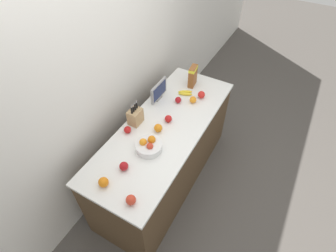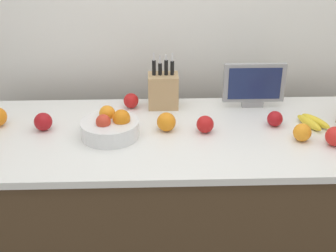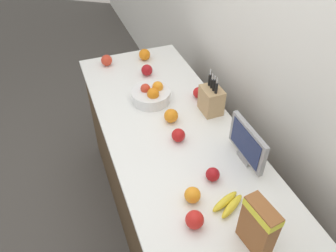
{
  "view_description": "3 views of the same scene",
  "coord_description": "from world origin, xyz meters",
  "px_view_note": "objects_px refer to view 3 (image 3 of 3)",
  "views": [
    {
      "loc": [
        -1.61,
        -0.94,
        2.82
      ],
      "look_at": [
        -0.03,
        -0.05,
        0.97
      ],
      "focal_mm": 28.0,
      "sensor_mm": 36.0,
      "label": 1
    },
    {
      "loc": [
        -0.15,
        -1.81,
        1.85
      ],
      "look_at": [
        -0.09,
        -0.05,
        0.98
      ],
      "focal_mm": 50.0,
      "sensor_mm": 36.0,
      "label": 2
    },
    {
      "loc": [
        1.29,
        -0.52,
        2.18
      ],
      "look_at": [
        -0.01,
        -0.03,
        0.97
      ],
      "focal_mm": 35.0,
      "sensor_mm": 36.0,
      "label": 3
    }
  ],
  "objects_px": {
    "apple_middle": "(195,220)",
    "apple_rightmost": "(107,60)",
    "cereal_box": "(259,225)",
    "fruit_bowl": "(151,95)",
    "banana_bunch": "(228,204)",
    "orange_front_center": "(171,116)",
    "knife_block": "(211,100)",
    "apple_rear": "(213,174)",
    "apple_leftmost": "(147,70)",
    "small_monitor": "(247,144)",
    "apple_by_knife_block": "(178,135)",
    "orange_back_center": "(192,195)",
    "orange_mid_right": "(145,55)",
    "apple_front": "(199,93)"
  },
  "relations": [
    {
      "from": "apple_leftmost",
      "to": "small_monitor",
      "type": "bearing_deg",
      "value": 12.78
    },
    {
      "from": "apple_by_knife_block",
      "to": "fruit_bowl",
      "type": "bearing_deg",
      "value": -177.2
    },
    {
      "from": "small_monitor",
      "to": "orange_back_center",
      "type": "xyz_separation_m",
      "value": [
        0.14,
        -0.36,
        -0.08
      ]
    },
    {
      "from": "knife_block",
      "to": "apple_by_knife_block",
      "type": "distance_m",
      "value": 0.34
    },
    {
      "from": "banana_bunch",
      "to": "orange_back_center",
      "type": "height_order",
      "value": "orange_back_center"
    },
    {
      "from": "small_monitor",
      "to": "apple_front",
      "type": "xyz_separation_m",
      "value": [
        -0.59,
        0.01,
        -0.08
      ]
    },
    {
      "from": "knife_block",
      "to": "apple_front",
      "type": "relative_size",
      "value": 3.75
    },
    {
      "from": "small_monitor",
      "to": "orange_mid_right",
      "type": "height_order",
      "value": "small_monitor"
    },
    {
      "from": "cereal_box",
      "to": "fruit_bowl",
      "type": "height_order",
      "value": "cereal_box"
    },
    {
      "from": "apple_front",
      "to": "orange_back_center",
      "type": "xyz_separation_m",
      "value": [
        0.73,
        -0.37,
        0.0
      ]
    },
    {
      "from": "small_monitor",
      "to": "cereal_box",
      "type": "relative_size",
      "value": 1.19
    },
    {
      "from": "apple_rightmost",
      "to": "orange_back_center",
      "type": "bearing_deg",
      "value": 4.29
    },
    {
      "from": "fruit_bowl",
      "to": "orange_mid_right",
      "type": "height_order",
      "value": "fruit_bowl"
    },
    {
      "from": "apple_by_knife_block",
      "to": "apple_leftmost",
      "type": "distance_m",
      "value": 0.71
    },
    {
      "from": "apple_by_knife_block",
      "to": "apple_front",
      "type": "relative_size",
      "value": 1.04
    },
    {
      "from": "small_monitor",
      "to": "apple_rightmost",
      "type": "relative_size",
      "value": 3.61
    },
    {
      "from": "banana_bunch",
      "to": "orange_front_center",
      "type": "xyz_separation_m",
      "value": [
        -0.65,
        -0.03,
        0.02
      ]
    },
    {
      "from": "orange_mid_right",
      "to": "apple_middle",
      "type": "bearing_deg",
      "value": -9.12
    },
    {
      "from": "apple_middle",
      "to": "apple_rightmost",
      "type": "bearing_deg",
      "value": -177.82
    },
    {
      "from": "cereal_box",
      "to": "banana_bunch",
      "type": "height_order",
      "value": "cereal_box"
    },
    {
      "from": "fruit_bowl",
      "to": "orange_back_center",
      "type": "xyz_separation_m",
      "value": [
        0.81,
        -0.07,
        -0.01
      ]
    },
    {
      "from": "apple_rear",
      "to": "orange_mid_right",
      "type": "xyz_separation_m",
      "value": [
        -1.24,
        0.04,
        0.01
      ]
    },
    {
      "from": "orange_front_center",
      "to": "apple_rightmost",
      "type": "bearing_deg",
      "value": -164.59
    },
    {
      "from": "knife_block",
      "to": "small_monitor",
      "type": "relative_size",
      "value": 0.92
    },
    {
      "from": "apple_leftmost",
      "to": "apple_by_knife_block",
      "type": "bearing_deg",
      "value": -3.83
    },
    {
      "from": "apple_middle",
      "to": "apple_rightmost",
      "type": "height_order",
      "value": "same"
    },
    {
      "from": "banana_bunch",
      "to": "apple_middle",
      "type": "height_order",
      "value": "apple_middle"
    },
    {
      "from": "fruit_bowl",
      "to": "banana_bunch",
      "type": "xyz_separation_m",
      "value": [
        0.89,
        0.07,
        -0.03
      ]
    },
    {
      "from": "knife_block",
      "to": "apple_front",
      "type": "xyz_separation_m",
      "value": [
        -0.16,
        -0.01,
        -0.05
      ]
    },
    {
      "from": "small_monitor",
      "to": "orange_front_center",
      "type": "distance_m",
      "value": 0.5
    },
    {
      "from": "small_monitor",
      "to": "apple_rear",
      "type": "distance_m",
      "value": 0.24
    },
    {
      "from": "cereal_box",
      "to": "apple_middle",
      "type": "height_order",
      "value": "cereal_box"
    },
    {
      "from": "apple_rightmost",
      "to": "apple_front",
      "type": "relative_size",
      "value": 1.13
    },
    {
      "from": "cereal_box",
      "to": "fruit_bowl",
      "type": "bearing_deg",
      "value": 176.66
    },
    {
      "from": "apple_rightmost",
      "to": "apple_leftmost",
      "type": "distance_m",
      "value": 0.33
    },
    {
      "from": "apple_rear",
      "to": "fruit_bowl",
      "type": "bearing_deg",
      "value": -174.16
    },
    {
      "from": "knife_block",
      "to": "apple_rear",
      "type": "xyz_separation_m",
      "value": [
        0.49,
        -0.23,
        -0.05
      ]
    },
    {
      "from": "orange_front_center",
      "to": "fruit_bowl",
      "type": "bearing_deg",
      "value": -169.74
    },
    {
      "from": "apple_rear",
      "to": "knife_block",
      "type": "bearing_deg",
      "value": 154.85
    },
    {
      "from": "knife_block",
      "to": "orange_back_center",
      "type": "xyz_separation_m",
      "value": [
        0.57,
        -0.37,
        -0.05
      ]
    },
    {
      "from": "orange_front_center",
      "to": "orange_mid_right",
      "type": "bearing_deg",
      "value": 174.38
    },
    {
      "from": "cereal_box",
      "to": "orange_front_center",
      "type": "distance_m",
      "value": 0.86
    },
    {
      "from": "cereal_box",
      "to": "apple_rear",
      "type": "relative_size",
      "value": 3.59
    },
    {
      "from": "cereal_box",
      "to": "apple_rightmost",
      "type": "xyz_separation_m",
      "value": [
        -1.62,
        -0.25,
        -0.1
      ]
    },
    {
      "from": "apple_leftmost",
      "to": "knife_block",
      "type": "bearing_deg",
      "value": 24.14
    },
    {
      "from": "apple_middle",
      "to": "apple_leftmost",
      "type": "bearing_deg",
      "value": 171.61
    },
    {
      "from": "apple_middle",
      "to": "orange_front_center",
      "type": "distance_m",
      "value": 0.71
    },
    {
      "from": "apple_leftmost",
      "to": "apple_front",
      "type": "xyz_separation_m",
      "value": [
        0.38,
        0.23,
        -0.0
      ]
    },
    {
      "from": "apple_leftmost",
      "to": "orange_back_center",
      "type": "height_order",
      "value": "apple_leftmost"
    },
    {
      "from": "knife_block",
      "to": "apple_rear",
      "type": "height_order",
      "value": "knife_block"
    }
  ]
}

